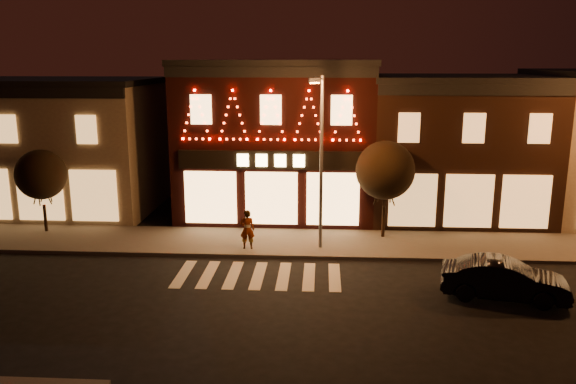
{
  "coord_description": "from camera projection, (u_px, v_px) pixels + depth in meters",
  "views": [
    {
      "loc": [
        2.45,
        -17.19,
        8.33
      ],
      "look_at": [
        1.17,
        4.0,
        3.41
      ],
      "focal_mm": 35.78,
      "sensor_mm": 36.0,
      "label": 1
    }
  ],
  "objects": [
    {
      "name": "building_right_a",
      "position": [
        453.0,
        146.0,
        30.93
      ],
      "size": [
        9.2,
        8.28,
        7.5
      ],
      "color": "black",
      "rests_on": "ground"
    },
    {
      "name": "building_left",
      "position": [
        48.0,
        144.0,
        32.27
      ],
      "size": [
        12.2,
        8.28,
        7.3
      ],
      "color": "#766554",
      "rests_on": "ground"
    },
    {
      "name": "tree_right",
      "position": [
        385.0,
        170.0,
        26.4
      ],
      "size": [
        2.72,
        2.72,
        4.55
      ],
      "rotation": [
        0.0,
        0.0,
        -0.18
      ],
      "color": "black",
      "rests_on": "sidewalk_far"
    },
    {
      "name": "pedestrian",
      "position": [
        247.0,
        229.0,
        25.21
      ],
      "size": [
        0.66,
        0.44,
        1.76
      ],
      "primitive_type": "imported",
      "rotation": [
        0.0,
        0.0,
        3.18
      ],
      "color": "gray",
      "rests_on": "sidewalk_far"
    },
    {
      "name": "tree_left",
      "position": [
        41.0,
        175.0,
        27.37
      ],
      "size": [
        2.4,
        2.4,
        4.01
      ],
      "rotation": [
        0.0,
        0.0,
        0.04
      ],
      "color": "black",
      "rests_on": "sidewalk_far"
    },
    {
      "name": "dark_sedan",
      "position": [
        504.0,
        280.0,
        20.31
      ],
      "size": [
        4.56,
        2.41,
        1.43
      ],
      "primitive_type": "imported",
      "rotation": [
        0.0,
        0.0,
        1.35
      ],
      "color": "black",
      "rests_on": "ground"
    },
    {
      "name": "building_pulp",
      "position": [
        278.0,
        137.0,
        31.39
      ],
      "size": [
        10.2,
        8.34,
        8.3
      ],
      "color": "black",
      "rests_on": "ground"
    },
    {
      "name": "ground",
      "position": [
        245.0,
        320.0,
        18.74
      ],
      "size": [
        120.0,
        120.0,
        0.0
      ],
      "primitive_type": "plane",
      "color": "black",
      "rests_on": "ground"
    },
    {
      "name": "sidewalk_far",
      "position": [
        311.0,
        243.0,
        26.38
      ],
      "size": [
        44.0,
        4.0,
        0.15
      ],
      "primitive_type": "cube",
      "color": "#47423D",
      "rests_on": "ground"
    },
    {
      "name": "streetlamp_mid",
      "position": [
        320.0,
        150.0,
        24.4
      ],
      "size": [
        0.63,
        1.72,
        7.52
      ],
      "rotation": [
        0.0,
        0.0,
        0.2
      ],
      "color": "#59595E",
      "rests_on": "sidewalk_far"
    }
  ]
}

